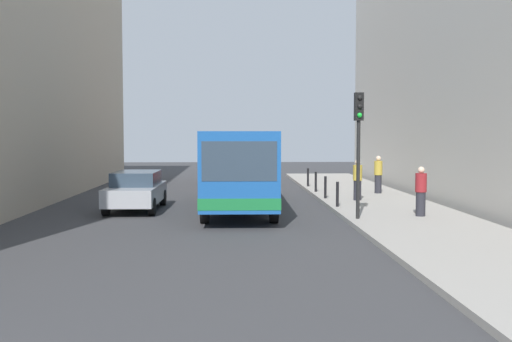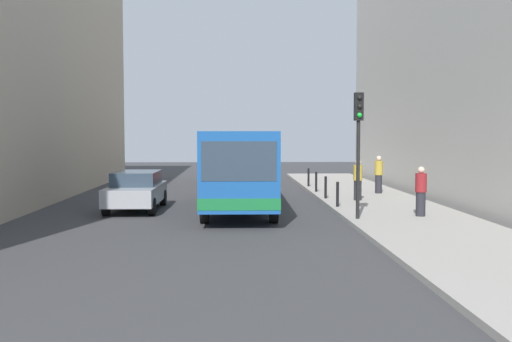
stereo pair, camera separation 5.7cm
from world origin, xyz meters
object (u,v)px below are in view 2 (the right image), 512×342
at_px(bollard_near, 338,194).
at_px(bollard_mid, 326,187).
at_px(pedestrian_far_sidewalk, 379,175).
at_px(bollard_far, 316,182).
at_px(pedestrian_mid_sidewalk, 358,180).
at_px(car_beside_bus, 136,190).
at_px(bollard_farthest, 309,177).
at_px(car_behind_bus, 233,170).
at_px(traffic_light, 359,131).
at_px(bus, 239,164).
at_px(pedestrian_near_signal, 421,192).

distance_m(bollard_near, bollard_mid, 2.92).
distance_m(bollard_mid, pedestrian_far_sidewalk, 3.53).
bearing_deg(bollard_far, pedestrian_mid_sidewalk, -71.59).
bearing_deg(bollard_near, car_beside_bus, 176.65).
distance_m(bollard_mid, bollard_farthest, 5.83).
relative_size(car_behind_bus, traffic_light, 1.08).
bearing_deg(bollard_far, bollard_mid, -90.00).
distance_m(car_behind_bus, traffic_light, 16.09).
bearing_deg(bus, pedestrian_far_sidewalk, -148.01).
height_order(traffic_light, bollard_farthest, traffic_light).
distance_m(bollard_mid, pedestrian_mid_sidewalk, 1.49).
bearing_deg(pedestrian_mid_sidewalk, car_behind_bus, 59.34).
distance_m(car_beside_bus, traffic_light, 8.87).
relative_size(bollard_mid, pedestrian_far_sidewalk, 0.54).
bearing_deg(pedestrian_near_signal, bollard_mid, 124.49).
relative_size(traffic_light, pedestrian_far_sidewalk, 2.35).
bearing_deg(pedestrian_far_sidewalk, pedestrian_mid_sidewalk, 0.49).
bearing_deg(bollard_far, pedestrian_far_sidewalk, -16.36).
xyz_separation_m(bollard_near, pedestrian_mid_sidewalk, (1.23, 2.15, 0.37)).
bearing_deg(bus, car_behind_bus, -88.04).
height_order(traffic_light, bollard_far, traffic_light).
relative_size(bollard_farthest, pedestrian_far_sidewalk, 0.54).
height_order(car_behind_bus, pedestrian_far_sidewalk, pedestrian_far_sidewalk).
xyz_separation_m(bollard_far, bollard_farthest, (0.00, 2.92, 0.00)).
xyz_separation_m(bollard_near, pedestrian_near_signal, (2.35, -2.67, 0.36)).
bearing_deg(pedestrian_far_sidewalk, bollard_far, -76.87).
bearing_deg(bollard_farthest, pedestrian_mid_sidewalk, -79.48).
relative_size(car_behind_bus, bollard_farthest, 4.67).
distance_m(car_behind_bus, bollard_farthest, 5.28).
relative_size(bus, pedestrian_far_sidewalk, 6.33).
bearing_deg(pedestrian_far_sidewalk, pedestrian_near_signal, 26.05).
relative_size(car_beside_bus, bollard_mid, 4.65).
distance_m(car_behind_bus, pedestrian_near_signal, 16.16).
bearing_deg(pedestrian_far_sidewalk, bus, -29.10).
height_order(traffic_light, pedestrian_mid_sidewalk, traffic_light).
distance_m(traffic_light, bollard_far, 9.34).
bearing_deg(traffic_light, car_beside_bus, 154.85).
distance_m(traffic_light, bollard_near, 3.99).
distance_m(bollard_farthest, pedestrian_far_sidewalk, 4.70).
height_order(car_behind_bus, bollard_mid, car_behind_bus).
xyz_separation_m(bollard_mid, pedestrian_mid_sidewalk, (1.23, -0.77, 0.37)).
xyz_separation_m(pedestrian_mid_sidewalk, pedestrian_far_sidewalk, (1.58, 2.86, 0.03)).
distance_m(traffic_light, bollard_farthest, 12.19).
xyz_separation_m(traffic_light, pedestrian_mid_sidewalk, (1.13, 5.35, -2.01)).
xyz_separation_m(bollard_far, pedestrian_mid_sidewalk, (1.23, -3.68, 0.37)).
bearing_deg(bollard_near, traffic_light, -88.21).
bearing_deg(pedestrian_mid_sidewalk, pedestrian_far_sidewalk, 2.88).
distance_m(car_behind_bus, pedestrian_mid_sidewalk, 11.32).
relative_size(car_beside_bus, car_behind_bus, 1.00).
distance_m(car_beside_bus, bollard_farthest, 11.30).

